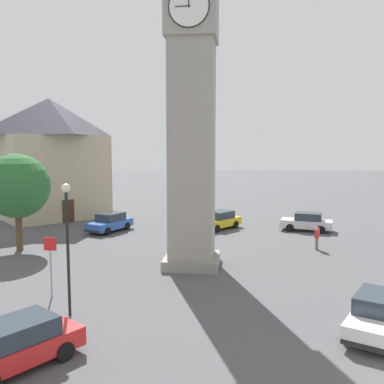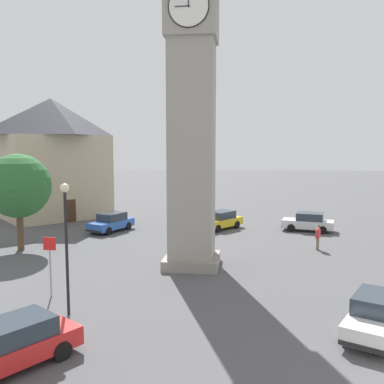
% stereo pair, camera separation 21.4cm
% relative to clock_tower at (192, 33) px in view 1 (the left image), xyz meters
% --- Properties ---
extents(ground_plane, '(200.00, 200.00, 0.00)m').
position_rel_clock_tower_xyz_m(ground_plane, '(-0.00, -0.00, -13.19)').
color(ground_plane, '#4C4C4F').
extents(clock_tower, '(3.79, 3.79, 22.50)m').
position_rel_clock_tower_xyz_m(clock_tower, '(0.00, 0.00, 0.00)').
color(clock_tower, gray).
rests_on(clock_tower, ground).
extents(car_blue_kerb, '(3.37, 4.44, 1.53)m').
position_rel_clock_tower_xyz_m(car_blue_kerb, '(-7.93, 8.15, -12.43)').
color(car_blue_kerb, white).
rests_on(car_blue_kerb, ground).
extents(car_silver_kerb, '(3.67, 4.38, 1.53)m').
position_rel_clock_tower_xyz_m(car_silver_kerb, '(4.17, 11.92, -12.43)').
color(car_silver_kerb, red).
rests_on(car_silver_kerb, ground).
extents(car_red_corner, '(3.16, 4.46, 1.53)m').
position_rel_clock_tower_xyz_m(car_red_corner, '(7.87, -9.11, -12.43)').
color(car_red_corner, '#2D5BB7').
rests_on(car_red_corner, ground).
extents(car_white_side, '(4.40, 2.59, 1.53)m').
position_rel_clock_tower_xyz_m(car_white_side, '(-8.25, -11.28, -12.43)').
color(car_white_side, silver).
rests_on(car_white_side, ground).
extents(car_black_far, '(3.84, 4.31, 1.53)m').
position_rel_clock_tower_xyz_m(car_black_far, '(-1.00, -11.22, -12.43)').
color(car_black_far, gold).
rests_on(car_black_far, ground).
extents(pedestrian, '(0.38, 0.49, 1.69)m').
position_rel_clock_tower_xyz_m(pedestrian, '(-7.95, -4.85, -12.18)').
color(pedestrian, '#706656').
rests_on(pedestrian, ground).
extents(tree, '(4.29, 4.29, 6.50)m').
position_rel_clock_tower_xyz_m(tree, '(11.97, -2.33, -8.86)').
color(tree, brown).
rests_on(tree, ground).
extents(building_shop_left, '(12.66, 12.67, 11.60)m').
position_rel_clock_tower_xyz_m(building_shop_left, '(15.80, -15.48, -7.27)').
color(building_shop_left, tan).
rests_on(building_shop_left, ground).
extents(lamp_post, '(0.36, 0.36, 5.49)m').
position_rel_clock_tower_xyz_m(lamp_post, '(4.19, 7.77, -9.56)').
color(lamp_post, black).
rests_on(lamp_post, ground).
extents(road_sign, '(0.60, 0.07, 2.80)m').
position_rel_clock_tower_xyz_m(road_sign, '(5.90, 5.79, -11.29)').
color(road_sign, gray).
rests_on(road_sign, ground).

